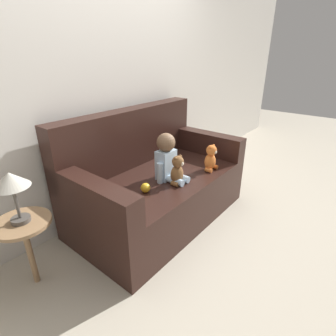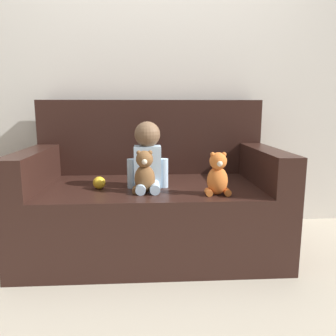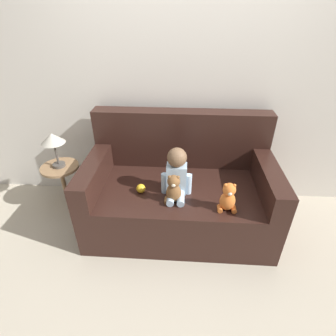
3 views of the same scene
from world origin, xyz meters
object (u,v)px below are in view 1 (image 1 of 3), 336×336
(toy_ball, at_px, (145,188))
(side_table, at_px, (17,205))
(teddy_bear_brown, at_px, (177,171))
(couch, at_px, (155,183))
(plush_toy_side, at_px, (211,158))
(person_baby, at_px, (167,159))

(toy_ball, distance_m, side_table, 0.92)
(teddy_bear_brown, distance_m, toy_ball, 0.32)
(couch, xyz_separation_m, toy_ball, (-0.34, -0.20, 0.16))
(teddy_bear_brown, relative_size, plush_toy_side, 1.01)
(couch, bearing_deg, teddy_bear_brown, -98.22)
(couch, xyz_separation_m, plush_toy_side, (0.39, -0.39, 0.24))
(toy_ball, height_order, side_table, side_table)
(person_baby, bearing_deg, side_table, 166.51)
(plush_toy_side, relative_size, toy_ball, 3.22)
(plush_toy_side, distance_m, side_table, 1.66)
(person_baby, distance_m, side_table, 1.20)
(couch, distance_m, side_table, 1.24)
(teddy_bear_brown, height_order, side_table, side_table)
(plush_toy_side, height_order, side_table, side_table)
(couch, bearing_deg, side_table, 175.35)
(plush_toy_side, bearing_deg, teddy_bear_brown, 169.83)
(couch, height_order, person_baby, couch)
(person_baby, distance_m, teddy_bear_brown, 0.15)
(toy_ball, relative_size, side_table, 0.09)
(plush_toy_side, height_order, toy_ball, plush_toy_side)
(couch, relative_size, side_table, 1.94)
(side_table, bearing_deg, toy_ball, -19.23)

